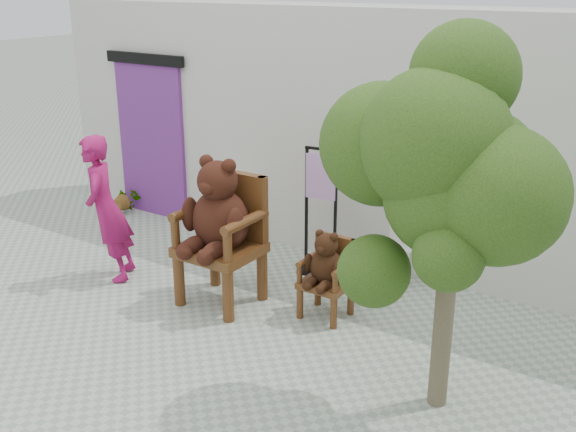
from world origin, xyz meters
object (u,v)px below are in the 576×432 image
at_px(person, 106,209).
at_px(chair_big, 221,221).
at_px(stool_bucket, 402,230).
at_px(cafe_table, 224,210).
at_px(tree, 445,162).
at_px(chair_small, 327,267).
at_px(display_stand, 320,226).

bearing_deg(person, chair_big, 64.93).
xyz_separation_m(person, stool_bucket, (2.85, 1.71, -0.20)).
relative_size(person, cafe_table, 2.38).
height_order(cafe_table, tree, tree).
xyz_separation_m(chair_small, person, (-2.55, -0.57, 0.30)).
relative_size(cafe_table, stool_bucket, 0.48).
bearing_deg(stool_bucket, chair_small, -104.59).
xyz_separation_m(chair_small, cafe_table, (-2.16, 1.04, -0.10)).
bearing_deg(chair_big, person, -170.43).
distance_m(stool_bucket, tree, 2.83).
bearing_deg(display_stand, tree, -49.72).
relative_size(chair_small, person, 0.56).
relative_size(person, stool_bucket, 1.16).
relative_size(chair_small, stool_bucket, 0.65).
xyz_separation_m(person, cafe_table, (0.39, 1.60, -0.40)).
distance_m(chair_big, tree, 2.92).
distance_m(chair_big, display_stand, 1.35).
distance_m(cafe_table, tree, 4.49).
bearing_deg(stool_bucket, person, -149.07).
bearing_deg(chair_small, chair_big, -163.71).
relative_size(display_stand, stool_bucket, 1.04).
relative_size(cafe_table, tree, 0.23).
distance_m(person, tree, 4.26).
xyz_separation_m(person, display_stand, (1.94, 1.46, -0.26)).
bearing_deg(tree, cafe_table, 151.23).
height_order(chair_big, chair_small, chair_big).
bearing_deg(chair_small, cafe_table, 154.36).
relative_size(chair_big, tree, 0.53).
height_order(chair_small, person, person).
height_order(chair_big, cafe_table, chair_big).
height_order(chair_big, person, person).
height_order(chair_small, tree, tree).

